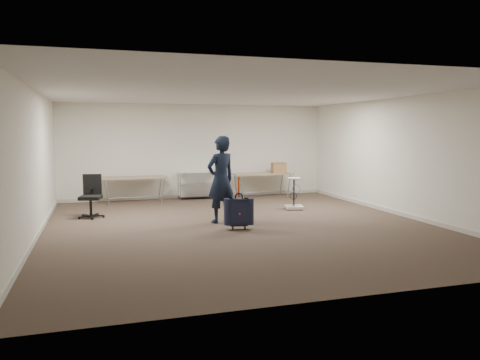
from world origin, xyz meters
name	(u,v)px	position (x,y,z in m)	size (l,w,h in m)	color
ground	(241,226)	(0.00, 0.00, 0.00)	(9.00, 9.00, 0.00)	#413327
room_shell	(224,213)	(0.00, 1.38, 0.05)	(8.00, 9.00, 9.00)	white
folding_table_left	(134,179)	(-1.90, 3.95, 0.68)	(1.80, 0.75, 0.73)	#97795C
folding_table_right	(262,175)	(1.90, 3.95, 0.68)	(1.80, 0.75, 0.73)	#97795C
wire_shelf	(199,184)	(0.00, 4.20, 0.44)	(1.22, 0.47, 0.80)	silver
person	(221,179)	(-0.30, 0.51, 0.95)	(0.69, 0.46, 1.91)	black
suitcase	(239,212)	(-0.14, -0.34, 0.37)	(0.43, 0.29, 1.08)	#162032
office_chair	(91,205)	(-3.04, 1.94, 0.30)	(0.61, 0.61, 1.00)	black
equipment_cart	(294,201)	(1.95, 1.64, 0.21)	(0.54, 0.54, 0.81)	beige
cardboard_box	(279,168)	(2.43, 3.95, 0.89)	(0.42, 0.31, 0.31)	#8D6141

